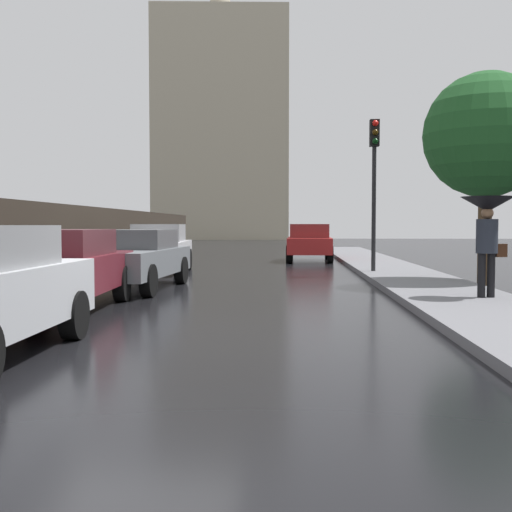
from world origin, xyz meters
TOP-DOWN VIEW (x-y plane):
  - ground at (0.00, 0.00)m, footprint 120.00×120.00m
  - car_red_near_kerb at (2.80, 17.13)m, footprint 1.86×4.02m
  - car_white_far_ahead at (-2.02, 11.01)m, footprint 1.91×4.23m
  - car_grey_behind_camera at (-1.50, 5.79)m, footprint 1.89×4.59m
  - car_maroon_far_lane at (-1.95, 1.98)m, footprint 1.98×4.50m
  - pedestrian_with_umbrella_near at (5.53, 3.27)m, footprint 0.95×0.95m
  - traffic_light at (4.38, 9.90)m, footprint 0.26×0.39m
  - street_tree_near at (6.57, 6.90)m, footprint 2.92×2.92m
  - distant_tower at (-4.84, 56.26)m, footprint 13.73×7.35m

SIDE VIEW (x-z plane):
  - ground at x=0.00m, z-range 0.00..0.00m
  - car_grey_behind_camera at x=-1.50m, z-range 0.04..1.38m
  - car_maroon_far_lane at x=-1.95m, z-range 0.05..1.42m
  - car_white_far_ahead at x=-2.02m, z-range 0.01..1.49m
  - car_red_near_kerb at x=2.80m, z-range 0.02..1.50m
  - pedestrian_with_umbrella_near at x=5.53m, z-range 0.66..2.48m
  - traffic_light at x=4.38m, z-range 0.97..5.25m
  - street_tree_near at x=6.57m, z-range 1.03..6.05m
  - distant_tower at x=-4.84m, z-range -2.20..25.24m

